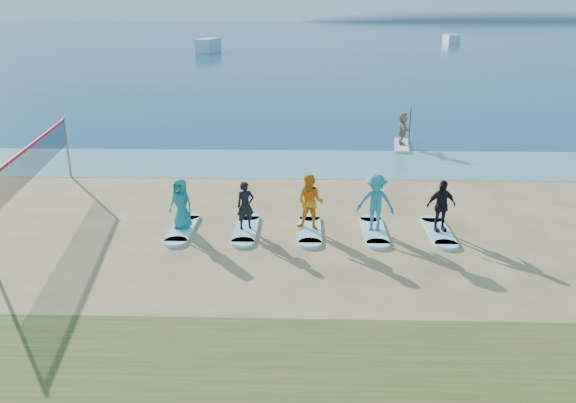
{
  "coord_description": "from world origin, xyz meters",
  "views": [
    {
      "loc": [
        -0.87,
        -14.2,
        6.69
      ],
      "look_at": [
        -1.34,
        2.0,
        1.1
      ],
      "focal_mm": 35.0,
      "sensor_mm": 36.0,
      "label": 1
    }
  ],
  "objects_px": {
    "volleyball_net": "(33,160)",
    "surfboard_4": "(439,232)",
    "student_0": "(181,204)",
    "student_3": "(376,202)",
    "surfboard_2": "(310,230)",
    "surfboard_1": "(246,230)",
    "student_2": "(310,202)",
    "student_4": "(441,206)",
    "paddleboarder": "(403,129)",
    "paddleboard": "(402,145)",
    "surfboard_3": "(374,231)",
    "student_1": "(245,205)",
    "boat_offshore_b": "(451,43)",
    "surfboard_0": "(183,229)",
    "boat_offshore_a": "(209,52)"
  },
  "relations": [
    {
      "from": "boat_offshore_b",
      "to": "student_1",
      "type": "xyz_separation_m",
      "value": [
        -31.53,
        -102.78,
        0.86
      ]
    },
    {
      "from": "boat_offshore_b",
      "to": "paddleboarder",
      "type": "bearing_deg",
      "value": -105.66
    },
    {
      "from": "surfboard_1",
      "to": "surfboard_3",
      "type": "distance_m",
      "value": 4.05
    },
    {
      "from": "surfboard_0",
      "to": "student_2",
      "type": "distance_m",
      "value": 4.15
    },
    {
      "from": "surfboard_2",
      "to": "surfboard_4",
      "type": "bearing_deg",
      "value": 0.0
    },
    {
      "from": "student_4",
      "to": "surfboard_0",
      "type": "bearing_deg",
      "value": 166.66
    },
    {
      "from": "paddleboard",
      "to": "surfboard_1",
      "type": "distance_m",
      "value": 13.55
    },
    {
      "from": "surfboard_2",
      "to": "volleyball_net",
      "type": "bearing_deg",
      "value": 171.69
    },
    {
      "from": "surfboard_4",
      "to": "surfboard_3",
      "type": "bearing_deg",
      "value": 180.0
    },
    {
      "from": "paddleboard",
      "to": "boat_offshore_b",
      "type": "height_order",
      "value": "boat_offshore_b"
    },
    {
      "from": "volleyball_net",
      "to": "surfboard_4",
      "type": "distance_m",
      "value": 13.47
    },
    {
      "from": "volleyball_net",
      "to": "paddleboarder",
      "type": "xyz_separation_m",
      "value": [
        14.01,
        10.36,
        -0.97
      ]
    },
    {
      "from": "boat_offshore_b",
      "to": "surfboard_4",
      "type": "height_order",
      "value": "boat_offshore_b"
    },
    {
      "from": "surfboard_0",
      "to": "surfboard_1",
      "type": "height_order",
      "value": "same"
    },
    {
      "from": "boat_offshore_a",
      "to": "surfboard_3",
      "type": "xyz_separation_m",
      "value": [
        17.77,
        -76.72,
        0.04
      ]
    },
    {
      "from": "student_3",
      "to": "surfboard_4",
      "type": "xyz_separation_m",
      "value": [
        2.02,
        0.0,
        -0.95
      ]
    },
    {
      "from": "student_1",
      "to": "volleyball_net",
      "type": "bearing_deg",
      "value": 146.28
    },
    {
      "from": "surfboard_1",
      "to": "volleyball_net",
      "type": "bearing_deg",
      "value": 169.4
    },
    {
      "from": "volleyball_net",
      "to": "student_1",
      "type": "relative_size",
      "value": 5.86
    },
    {
      "from": "paddleboard",
      "to": "student_1",
      "type": "bearing_deg",
      "value": -111.87
    },
    {
      "from": "surfboard_0",
      "to": "surfboard_3",
      "type": "distance_m",
      "value": 6.07
    },
    {
      "from": "surfboard_0",
      "to": "paddleboard",
      "type": "bearing_deg",
      "value": 52.97
    },
    {
      "from": "paddleboard",
      "to": "surfboard_4",
      "type": "distance_m",
      "value": 11.73
    },
    {
      "from": "student_2",
      "to": "student_4",
      "type": "height_order",
      "value": "student_2"
    },
    {
      "from": "volleyball_net",
      "to": "paddleboard",
      "type": "relative_size",
      "value": 2.99
    },
    {
      "from": "student_1",
      "to": "surfboard_4",
      "type": "height_order",
      "value": "student_1"
    },
    {
      "from": "boat_offshore_a",
      "to": "surfboard_2",
      "type": "distance_m",
      "value": 78.32
    },
    {
      "from": "paddleboard",
      "to": "surfboard_2",
      "type": "bearing_deg",
      "value": -103.92
    },
    {
      "from": "student_0",
      "to": "surfboard_4",
      "type": "bearing_deg",
      "value": 20.49
    },
    {
      "from": "surfboard_2",
      "to": "surfboard_1",
      "type": "bearing_deg",
      "value": 180.0
    },
    {
      "from": "student_1",
      "to": "student_4",
      "type": "height_order",
      "value": "student_4"
    },
    {
      "from": "surfboard_0",
      "to": "surfboard_4",
      "type": "bearing_deg",
      "value": 0.0
    },
    {
      "from": "student_2",
      "to": "surfboard_4",
      "type": "height_order",
      "value": "student_2"
    },
    {
      "from": "paddleboard",
      "to": "student_2",
      "type": "relative_size",
      "value": 1.69
    },
    {
      "from": "student_0",
      "to": "student_4",
      "type": "height_order",
      "value": "student_4"
    },
    {
      "from": "surfboard_1",
      "to": "paddleboard",
      "type": "bearing_deg",
      "value": 59.82
    },
    {
      "from": "student_2",
      "to": "paddleboard",
      "type": "bearing_deg",
      "value": 84.11
    },
    {
      "from": "student_1",
      "to": "surfboard_2",
      "type": "distance_m",
      "value": 2.18
    },
    {
      "from": "paddleboarder",
      "to": "surfboard_4",
      "type": "height_order",
      "value": "paddleboarder"
    },
    {
      "from": "student_0",
      "to": "student_3",
      "type": "height_order",
      "value": "student_3"
    },
    {
      "from": "boat_offshore_a",
      "to": "boat_offshore_b",
      "type": "relative_size",
      "value": 1.26
    },
    {
      "from": "student_4",
      "to": "surfboard_1",
      "type": "bearing_deg",
      "value": 166.66
    },
    {
      "from": "paddleboarder",
      "to": "paddleboard",
      "type": "bearing_deg",
      "value": 0.0
    },
    {
      "from": "student_0",
      "to": "student_3",
      "type": "distance_m",
      "value": 6.07
    },
    {
      "from": "surfboard_0",
      "to": "student_4",
      "type": "xyz_separation_m",
      "value": [
        8.1,
        0.0,
        0.86
      ]
    },
    {
      "from": "volleyball_net",
      "to": "surfboard_4",
      "type": "bearing_deg",
      "value": -5.79
    },
    {
      "from": "surfboard_1",
      "to": "surfboard_3",
      "type": "xyz_separation_m",
      "value": [
        4.05,
        0.0,
        0.0
      ]
    },
    {
      "from": "boat_offshore_a",
      "to": "student_1",
      "type": "xyz_separation_m",
      "value": [
        13.72,
        -76.72,
        0.86
      ]
    },
    {
      "from": "student_2",
      "to": "boat_offshore_a",
      "type": "bearing_deg",
      "value": 117.94
    },
    {
      "from": "paddleboard",
      "to": "surfboard_0",
      "type": "relative_size",
      "value": 1.36
    }
  ]
}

